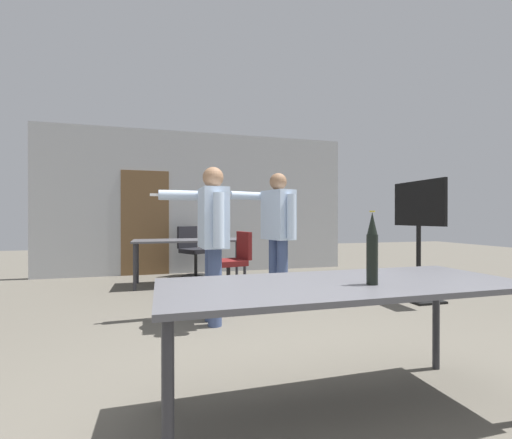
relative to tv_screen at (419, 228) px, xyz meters
name	(u,v)px	position (x,y,z in m)	size (l,w,h in m)	color
back_wall	(200,203)	(-2.60, 3.23, 0.45)	(6.24, 0.12, 2.88)	#B2B5B7
conference_table_near	(343,293)	(-2.38, -2.14, -0.29)	(2.06, 0.81, 0.75)	#4C4C51
conference_table_far	(190,244)	(-2.90, 1.99, -0.29)	(1.86, 0.74, 0.75)	#4C4C51
tv_screen	(419,228)	(0.00, 0.00, 0.00)	(0.44, 0.93, 1.62)	black
person_far_watching	(212,230)	(-2.86, -0.26, 0.01)	(0.79, 0.68, 1.66)	#3D4C75
person_left_plaid	(277,225)	(-1.89, 0.42, 0.05)	(0.90, 0.67, 1.72)	#3D4C75
office_chair_mid_tucked	(193,253)	(-2.78, 2.73, -0.52)	(0.66, 0.68, 0.96)	black
office_chair_far_left	(233,264)	(-2.32, 1.21, -0.56)	(0.60, 0.54, 0.91)	black
beer_bottle	(372,250)	(-2.27, -2.25, -0.03)	(0.06, 0.06, 0.40)	black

